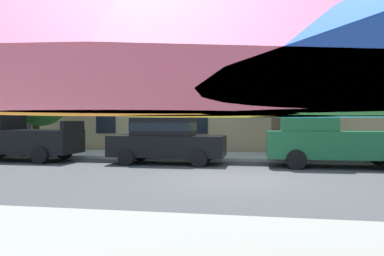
{
  "coord_description": "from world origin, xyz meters",
  "views": [
    {
      "loc": [
        0.73,
        -10.75,
        1.65
      ],
      "look_at": [
        -1.77,
        3.2,
        1.4
      ],
      "focal_mm": 36.0,
      "sensor_mm": 36.0,
      "label": 1
    }
  ],
  "objects_px": {
    "pickup_black": "(13,136)",
    "sedan_black": "(166,139)",
    "pickup_green": "(333,139)",
    "street_tree_left": "(38,93)",
    "street_tree_middle": "(278,58)"
  },
  "relations": [
    {
      "from": "pickup_green",
      "to": "street_tree_left",
      "type": "relative_size",
      "value": 1.11
    },
    {
      "from": "sedan_black",
      "to": "street_tree_left",
      "type": "distance_m",
      "value": 7.88
    },
    {
      "from": "street_tree_left",
      "to": "sedan_black",
      "type": "bearing_deg",
      "value": -20.83
    },
    {
      "from": "pickup_black",
      "to": "street_tree_left",
      "type": "xyz_separation_m",
      "value": [
        -0.5,
        2.7,
        1.99
      ]
    },
    {
      "from": "pickup_black",
      "to": "sedan_black",
      "type": "xyz_separation_m",
      "value": [
        6.6,
        -0.0,
        -0.08
      ]
    },
    {
      "from": "street_tree_left",
      "to": "street_tree_middle",
      "type": "distance_m",
      "value": 11.62
    },
    {
      "from": "street_tree_middle",
      "to": "pickup_green",
      "type": "bearing_deg",
      "value": -64.09
    },
    {
      "from": "pickup_green",
      "to": "street_tree_left",
      "type": "bearing_deg",
      "value": 168.46
    },
    {
      "from": "street_tree_left",
      "to": "pickup_black",
      "type": "bearing_deg",
      "value": -79.46
    },
    {
      "from": "pickup_black",
      "to": "street_tree_left",
      "type": "height_order",
      "value": "street_tree_left"
    },
    {
      "from": "pickup_black",
      "to": "street_tree_middle",
      "type": "relative_size",
      "value": 0.83
    },
    {
      "from": "street_tree_middle",
      "to": "pickup_black",
      "type": "bearing_deg",
      "value": -161.66
    },
    {
      "from": "street_tree_middle",
      "to": "street_tree_left",
      "type": "bearing_deg",
      "value": -175.34
    },
    {
      "from": "pickup_black",
      "to": "pickup_green",
      "type": "xyz_separation_m",
      "value": [
        12.74,
        0.0,
        0.0
      ]
    },
    {
      "from": "sedan_black",
      "to": "pickup_green",
      "type": "height_order",
      "value": "pickup_green"
    }
  ]
}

